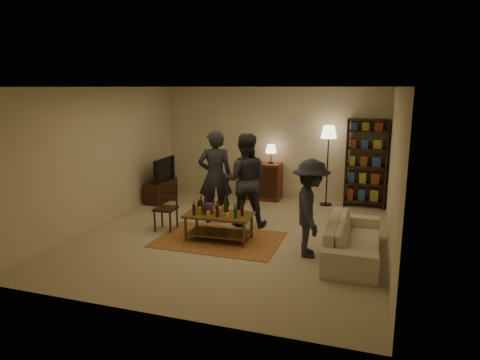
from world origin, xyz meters
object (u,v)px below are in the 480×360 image
at_px(sofa, 353,239).
at_px(dresser, 261,180).
at_px(tv_stand, 161,185).
at_px(bookshelf, 366,162).
at_px(person_by_sofa, 311,208).
at_px(floor_lamp, 329,138).
at_px(coffee_table, 219,217).
at_px(dining_chair, 167,205).
at_px(person_left, 215,177).
at_px(person_right, 245,180).

bearing_deg(sofa, dresser, 37.54).
bearing_deg(sofa, tv_stand, 64.66).
relative_size(bookshelf, person_by_sofa, 1.26).
bearing_deg(dresser, bookshelf, 1.57).
distance_m(dresser, floor_lamp, 1.94).
bearing_deg(coffee_table, dining_chair, 167.26).
bearing_deg(floor_lamp, sofa, -75.39).
height_order(coffee_table, person_left, person_left).
bearing_deg(person_right, floor_lamp, -137.77).
relative_size(bookshelf, floor_lamp, 1.09).
xyz_separation_m(tv_stand, bookshelf, (4.69, 0.98, 0.65)).
bearing_deg(dining_chair, coffee_table, -15.60).
bearing_deg(coffee_table, person_by_sofa, -7.71).
xyz_separation_m(sofa, person_by_sofa, (-0.68, -0.15, 0.49)).
xyz_separation_m(dining_chair, tv_stand, (-1.13, 1.86, -0.09)).
bearing_deg(tv_stand, coffee_table, -42.79).
bearing_deg(coffee_table, bookshelf, 52.33).
relative_size(dresser, person_left, 0.72).
xyz_separation_m(dining_chair, sofa, (3.52, -0.34, -0.17)).
bearing_deg(tv_stand, bookshelf, 11.80).
height_order(dresser, person_by_sofa, person_by_sofa).
distance_m(bookshelf, person_right, 3.08).
bearing_deg(person_left, person_right, 154.45).
distance_m(person_left, person_right, 0.63).
xyz_separation_m(bookshelf, sofa, (-0.05, -3.18, -0.73)).
relative_size(coffee_table, tv_stand, 1.15).
relative_size(tv_stand, person_by_sofa, 0.66).
height_order(sofa, person_right, person_right).
distance_m(coffee_table, person_by_sofa, 1.72).
distance_m(tv_stand, dresser, 2.43).
bearing_deg(dining_chair, dresser, 65.07).
height_order(coffee_table, bookshelf, bookshelf).
distance_m(tv_stand, person_right, 2.80).
relative_size(sofa, person_left, 1.11).
relative_size(dining_chair, person_by_sofa, 0.57).
bearing_deg(dresser, floor_lamp, -2.27).
bearing_deg(person_right, sofa, 140.74).
relative_size(bookshelf, person_right, 1.10).
distance_m(coffee_table, bookshelf, 3.97).
xyz_separation_m(dining_chair, person_left, (0.73, 0.73, 0.46)).
distance_m(bookshelf, floor_lamp, 1.01).
distance_m(floor_lamp, sofa, 3.40).
distance_m(tv_stand, bookshelf, 4.84).
xyz_separation_m(dresser, sofa, (2.39, -3.11, -0.17)).
bearing_deg(dining_chair, sofa, -8.38).
distance_m(coffee_table, tv_stand, 3.13).
xyz_separation_m(dining_chair, floor_lamp, (2.72, 2.71, 1.10)).
distance_m(bookshelf, person_left, 3.54).
bearing_deg(person_by_sofa, bookshelf, -24.93).
bearing_deg(dresser, person_left, -101.01).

